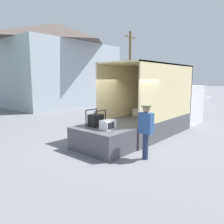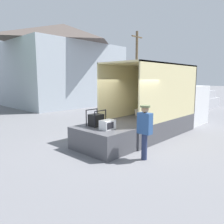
{
  "view_description": "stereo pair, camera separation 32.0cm",
  "coord_description": "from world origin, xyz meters",
  "px_view_note": "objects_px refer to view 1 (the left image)",
  "views": [
    {
      "loc": [
        -6.24,
        -5.16,
        2.51
      ],
      "look_at": [
        -0.46,
        -0.2,
        1.36
      ],
      "focal_mm": 35.0,
      "sensor_mm": 36.0,
      "label": 1
    },
    {
      "loc": [
        -6.03,
        -5.4,
        2.51
      ],
      "look_at": [
        -0.46,
        -0.2,
        1.36
      ],
      "focal_mm": 35.0,
      "sensor_mm": 36.0,
      "label": 2
    }
  ],
  "objects_px": {
    "box_truck": "(165,110)",
    "microwave": "(108,125)",
    "portable_generator": "(96,120)",
    "pickup_truck_silver": "(192,101)",
    "utility_pole": "(130,66)",
    "worker_person": "(146,126)"
  },
  "relations": [
    {
      "from": "box_truck",
      "to": "microwave",
      "type": "distance_m",
      "value": 4.81
    },
    {
      "from": "box_truck",
      "to": "portable_generator",
      "type": "xyz_separation_m",
      "value": [
        -4.7,
        0.36,
        0.1
      ]
    },
    {
      "from": "pickup_truck_silver",
      "to": "utility_pole",
      "type": "distance_m",
      "value": 8.57
    },
    {
      "from": "microwave",
      "to": "pickup_truck_silver",
      "type": "height_order",
      "value": "pickup_truck_silver"
    },
    {
      "from": "pickup_truck_silver",
      "to": "microwave",
      "type": "bearing_deg",
      "value": -170.72
    },
    {
      "from": "box_truck",
      "to": "utility_pole",
      "type": "bearing_deg",
      "value": 43.6
    },
    {
      "from": "box_truck",
      "to": "worker_person",
      "type": "distance_m",
      "value": 4.81
    },
    {
      "from": "pickup_truck_silver",
      "to": "worker_person",
      "type": "bearing_deg",
      "value": -165.03
    },
    {
      "from": "microwave",
      "to": "portable_generator",
      "type": "height_order",
      "value": "portable_generator"
    },
    {
      "from": "worker_person",
      "to": "pickup_truck_silver",
      "type": "bearing_deg",
      "value": 14.97
    },
    {
      "from": "portable_generator",
      "to": "pickup_truck_silver",
      "type": "xyz_separation_m",
      "value": [
        13.46,
        1.55,
        -0.42
      ]
    },
    {
      "from": "box_truck",
      "to": "utility_pole",
      "type": "height_order",
      "value": "utility_pole"
    },
    {
      "from": "microwave",
      "to": "worker_person",
      "type": "relative_size",
      "value": 0.28
    },
    {
      "from": "worker_person",
      "to": "box_truck",
      "type": "bearing_deg",
      "value": 19.95
    },
    {
      "from": "portable_generator",
      "to": "worker_person",
      "type": "height_order",
      "value": "worker_person"
    },
    {
      "from": "box_truck",
      "to": "pickup_truck_silver",
      "type": "bearing_deg",
      "value": 12.31
    },
    {
      "from": "box_truck",
      "to": "utility_pole",
      "type": "relative_size",
      "value": 0.89
    },
    {
      "from": "microwave",
      "to": "pickup_truck_silver",
      "type": "xyz_separation_m",
      "value": [
        13.56,
        2.22,
        -0.35
      ]
    },
    {
      "from": "utility_pole",
      "to": "box_truck",
      "type": "bearing_deg",
      "value": -136.4
    },
    {
      "from": "box_truck",
      "to": "utility_pole",
      "type": "distance_m",
      "value": 14.34
    },
    {
      "from": "worker_person",
      "to": "pickup_truck_silver",
      "type": "xyz_separation_m",
      "value": [
        13.28,
        3.55,
        -0.43
      ]
    },
    {
      "from": "box_truck",
      "to": "portable_generator",
      "type": "distance_m",
      "value": 4.71
    }
  ]
}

